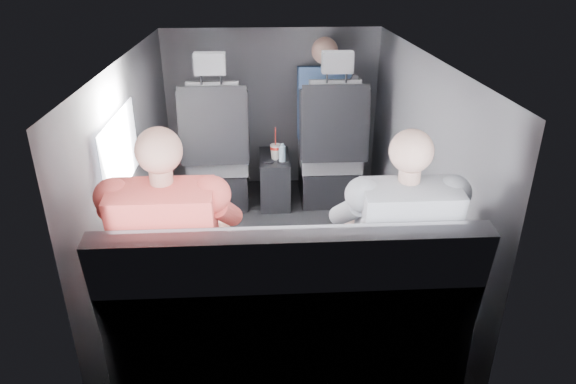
{
  "coord_description": "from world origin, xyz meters",
  "views": [
    {
      "loc": [
        -0.12,
        -3.0,
        1.89
      ],
      "look_at": [
        0.06,
        -0.05,
        0.51
      ],
      "focal_mm": 32.0,
      "sensor_mm": 36.0,
      "label": 1
    }
  ],
  "objects": [
    {
      "name": "panel_left",
      "position": [
        -0.9,
        0.0,
        0.68
      ],
      "size": [
        0.02,
        2.6,
        1.35
      ],
      "primitive_type": "cube",
      "color": "#56565B",
      "rests_on": "floor"
    },
    {
      "name": "passenger_rear_right",
      "position": [
        0.5,
        -0.97,
        0.64
      ],
      "size": [
        0.52,
        0.64,
        1.25
      ],
      "color": "navy",
      "rests_on": "rear_bench"
    },
    {
      "name": "rear_bench",
      "position": [
        0.0,
        -1.06,
        0.31
      ],
      "size": [
        1.6,
        0.57,
        0.92
      ],
      "color": "slate",
      "rests_on": "floor"
    },
    {
      "name": "ceiling",
      "position": [
        0.0,
        0.0,
        1.35
      ],
      "size": [
        2.6,
        2.6,
        0.0
      ],
      "primitive_type": "plane",
      "rotation": [
        3.14,
        0.0,
        0.0
      ],
      "color": "#B2B2AD",
      "rests_on": "panel_back"
    },
    {
      "name": "water_bottle",
      "position": [
        0.06,
        0.75,
        0.47
      ],
      "size": [
        0.05,
        0.05,
        0.15
      ],
      "color": "#A4C6DE",
      "rests_on": "center_console"
    },
    {
      "name": "laptop_white",
      "position": [
        -0.46,
        -0.81,
        0.63
      ],
      "size": [
        0.37,
        0.41,
        0.22
      ],
      "color": "silver",
      "rests_on": "passenger_rear_left"
    },
    {
      "name": "front_seat_right",
      "position": [
        0.45,
        0.84,
        0.4
      ],
      "size": [
        0.52,
        0.58,
        1.26
      ],
      "color": "black",
      "rests_on": "floor"
    },
    {
      "name": "passenger_front_right",
      "position": [
        0.41,
        1.1,
        0.76
      ],
      "size": [
        0.42,
        0.42,
        0.87
      ],
      "color": "navy",
      "rests_on": "front_seat_right"
    },
    {
      "name": "front_seat_left",
      "position": [
        -0.45,
        0.84,
        0.4
      ],
      "size": [
        0.52,
        0.58,
        1.26
      ],
      "color": "black",
      "rests_on": "floor"
    },
    {
      "name": "laptop_black",
      "position": [
        0.53,
        -0.77,
        0.63
      ],
      "size": [
        0.37,
        0.34,
        0.25
      ],
      "color": "black",
      "rests_on": "passenger_rear_right"
    },
    {
      "name": "passenger_rear_left",
      "position": [
        -0.52,
        -0.97,
        0.65
      ],
      "size": [
        0.54,
        0.65,
        1.28
      ],
      "color": "#2D2D31",
      "rests_on": "rear_bench"
    },
    {
      "name": "soda_cup",
      "position": [
        0.01,
        0.82,
        0.47
      ],
      "size": [
        0.09,
        0.09,
        0.26
      ],
      "color": "white",
      "rests_on": "center_console"
    },
    {
      "name": "floor",
      "position": [
        0.0,
        0.0,
        0.0
      ],
      "size": [
        2.6,
        2.6,
        0.0
      ],
      "primitive_type": "plane",
      "color": "black",
      "rests_on": "ground"
    },
    {
      "name": "seatbelt",
      "position": [
        0.45,
        0.67,
        0.8
      ],
      "size": [
        0.35,
        0.11,
        0.59
      ],
      "primitive_type": "cube",
      "rotation": [
        -0.14,
        0.49,
        0.0
      ],
      "color": "black",
      "rests_on": "front_seat_right"
    },
    {
      "name": "panel_right",
      "position": [
        0.9,
        0.0,
        0.68
      ],
      "size": [
        0.02,
        2.6,
        1.35
      ],
      "primitive_type": "cube",
      "color": "#56565B",
      "rests_on": "floor"
    },
    {
      "name": "panel_back",
      "position": [
        0.0,
        -1.3,
        0.68
      ],
      "size": [
        1.8,
        0.02,
        1.35
      ],
      "primitive_type": "cube",
      "color": "#56565B",
      "rests_on": "floor"
    },
    {
      "name": "panel_front",
      "position": [
        0.0,
        1.3,
        0.68
      ],
      "size": [
        1.8,
        0.02,
        1.35
      ],
      "primitive_type": "cube",
      "color": "#56565B",
      "rests_on": "floor"
    },
    {
      "name": "side_window",
      "position": [
        -0.88,
        -0.3,
        0.9
      ],
      "size": [
        0.02,
        0.75,
        0.42
      ],
      "primitive_type": "cube",
      "color": "white",
      "rests_on": "panel_left"
    },
    {
      "name": "center_console",
      "position": [
        0.0,
        0.88,
        0.2
      ],
      "size": [
        0.24,
        0.48,
        0.41
      ],
      "color": "black",
      "rests_on": "floor"
    }
  ]
}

